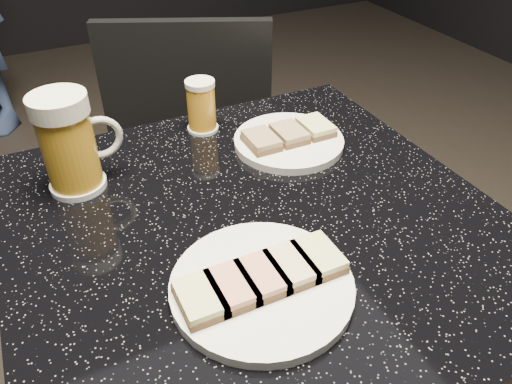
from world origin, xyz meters
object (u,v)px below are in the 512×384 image
plate_small (289,142)px  beer_mug (70,143)px  beer_tumbler (201,106)px  chair (190,189)px  table (256,326)px  plate_large (262,286)px

plate_small → beer_mug: size_ratio=1.24×
plate_small → beer_tumbler: 0.17m
beer_mug → chair: bearing=44.4°
plate_small → beer_tumbler: bearing=134.5°
table → beer_mug: beer_mug is taller
table → plate_small: bearing=48.5°
plate_large → plate_small: size_ratio=1.16×
plate_large → beer_tumbler: beer_tumbler is taller
plate_large → beer_mug: (-0.16, 0.32, 0.07)m
beer_mug → chair: beer_mug is taller
beer_tumbler → chair: bearing=85.9°
plate_small → table: (-0.14, -0.16, -0.25)m
beer_tumbler → plate_small: bearing=-45.5°
table → beer_mug: 0.43m
plate_small → chair: (-0.11, 0.28, -0.26)m
beer_mug → chair: (0.25, 0.25, -0.33)m
plate_large → table: bearing=67.1°
plate_large → plate_small: bearing=55.6°
plate_large → beer_tumbler: size_ratio=2.33×
beer_mug → beer_tumbler: bearing=19.5°
chair → plate_large: bearing=-99.0°
plate_large → beer_mug: bearing=116.6°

